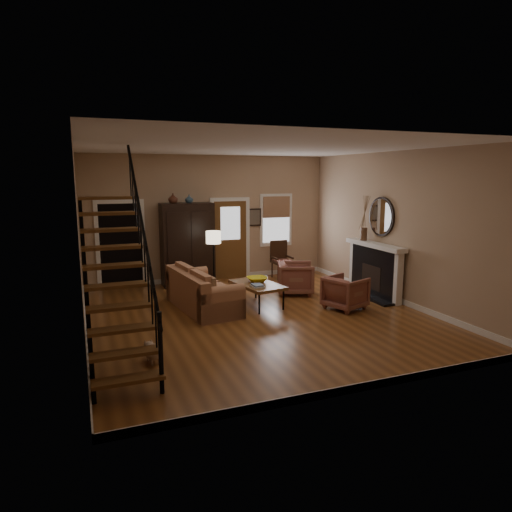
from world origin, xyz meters
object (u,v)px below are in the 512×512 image
object	(u,v)px
side_chair	(282,260)
sofa	(203,290)
coffee_table	(257,294)
armchair_left	(345,293)
armoire	(187,244)
armchair_right	(296,278)
floor_lamp	(214,263)

from	to	relation	value
side_chair	sofa	bearing A→B (deg)	-143.37
coffee_table	armchair_left	xyz separation A→B (m)	(1.64, -0.89, 0.10)
armoire	armchair_left	size ratio (longest dim) A/B	2.74
armchair_right	floor_lamp	distance (m)	1.97
side_chair	floor_lamp	bearing A→B (deg)	-155.88
armchair_right	armoire	bearing A→B (deg)	71.17
armchair_left	side_chair	bearing A→B (deg)	-19.49
armoire	side_chair	bearing A→B (deg)	-4.48
armchair_left	coffee_table	bearing A→B (deg)	41.21
armoire	armchair_right	distance (m)	2.92
armoire	armchair_left	bearing A→B (deg)	-52.06
armchair_left	armchair_right	bearing A→B (deg)	-4.40
coffee_table	armchair_left	bearing A→B (deg)	-28.54
armchair_left	armchair_right	world-z (taller)	armchair_right
floor_lamp	sofa	bearing A→B (deg)	-117.31
armchair_right	sofa	bearing A→B (deg)	121.20
armoire	floor_lamp	size ratio (longest dim) A/B	1.39
sofa	floor_lamp	bearing A→B (deg)	55.83
coffee_table	armchair_right	world-z (taller)	armchair_right
armchair_right	armchair_left	bearing A→B (deg)	-142.77
sofa	floor_lamp	distance (m)	1.24
armchair_left	floor_lamp	xyz separation A→B (m)	(-2.24, 2.14, 0.40)
coffee_table	armchair_right	distance (m)	1.36
coffee_table	floor_lamp	distance (m)	1.48
armoire	floor_lamp	bearing A→B (deg)	-73.61
armchair_left	armoire	bearing A→B (deg)	17.69
coffee_table	side_chair	xyz separation A→B (m)	(1.59, 2.23, 0.27)
armoire	sofa	distance (m)	2.34
coffee_table	armchair_left	distance (m)	1.86
sofa	armchair_right	distance (m)	2.40
armchair_left	side_chair	xyz separation A→B (m)	(-0.04, 3.12, 0.16)
sofa	floor_lamp	size ratio (longest dim) A/B	1.43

